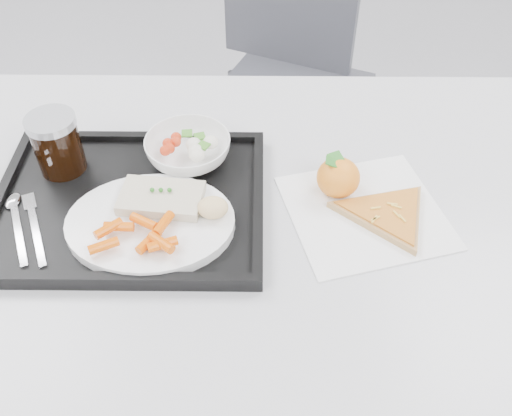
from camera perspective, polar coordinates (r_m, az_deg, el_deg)
table at (r=1.02m, az=-2.15°, el=-2.22°), size 1.20×0.80×0.75m
chair at (r=1.77m, az=3.30°, el=14.66°), size 0.55×0.56×0.93m
tray at (r=0.99m, az=-12.49°, el=0.43°), size 0.45×0.35×0.03m
dinner_plate at (r=0.92m, az=-10.50°, el=-1.51°), size 0.27×0.27×0.02m
fish_fillet at (r=0.94m, az=-9.45°, el=1.01°), size 0.14×0.09×0.03m
bread_roll at (r=0.90m, az=-4.34°, el=0.05°), size 0.06×0.06×0.03m
salad_bowl at (r=1.03m, az=-6.80°, el=5.80°), size 0.15×0.15×0.05m
cola_glass at (r=1.04m, az=-19.30°, el=6.18°), size 0.08×0.08×0.11m
cutlery at (r=1.00m, az=-22.31°, el=-1.03°), size 0.11×0.17×0.01m
napkin at (r=0.98m, az=10.86°, el=-0.40°), size 0.30×0.30×0.00m
tangerine at (r=0.98m, az=8.22°, el=3.04°), size 0.08×0.08×0.07m
pizza_slice at (r=0.97m, az=13.02°, el=-0.57°), size 0.24×0.24×0.02m
carrot_pile at (r=0.88m, az=-11.64°, el=-2.58°), size 0.13×0.09×0.02m
salad_contents at (r=1.02m, az=-6.63°, el=6.12°), size 0.10×0.08×0.02m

